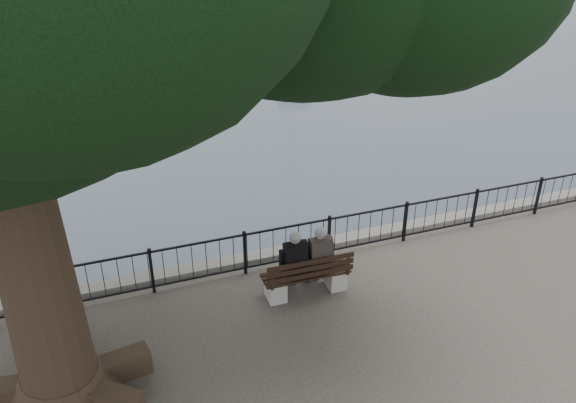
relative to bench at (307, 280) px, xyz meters
name	(u,v)px	position (x,y,z in m)	size (l,w,h in m)	color
harbor	(281,271)	(0.02, 1.66, -0.84)	(260.00, 260.00, 1.20)	#64605A
railing	(288,243)	(0.02, 1.16, 0.22)	(22.06, 0.06, 1.00)	black
bench	(307,280)	(0.00, 0.00, 0.00)	(1.86, 0.60, 0.97)	gray
person_left	(293,264)	(-0.27, 0.11, 0.37)	(0.46, 0.77, 1.54)	black
person_right	(317,260)	(0.26, 0.10, 0.37)	(0.46, 0.77, 1.54)	black
sailboat_c	(290,80)	(6.81, 18.89, -1.00)	(3.18, 6.08, 12.13)	silver
sailboat_d	(333,52)	(11.96, 24.70, -1.03)	(2.13, 6.00, 10.65)	silver
sailboat_f	(161,39)	(2.22, 33.29, -1.04)	(3.20, 5.20, 9.49)	silver
sailboat_g	(207,36)	(5.62, 33.19, -1.02)	(2.96, 5.48, 10.49)	silver
sailboat_h	(53,39)	(-5.10, 35.55, -0.97)	(3.09, 6.23, 13.21)	silver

